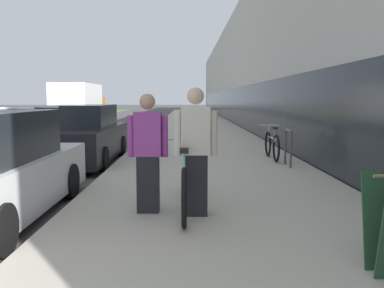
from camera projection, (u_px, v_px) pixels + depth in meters
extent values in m
cube|color=#B2AA99|center=(197.00, 127.00, 24.44)|extent=(4.64, 70.00, 0.16)
cube|color=#BCB7AD|center=(293.00, 73.00, 32.10)|extent=(10.00, 70.00, 7.19)
cube|color=#1E2328|center=(226.00, 104.00, 32.29)|extent=(0.10, 63.00, 2.20)
cube|color=#478438|center=(17.00, 124.00, 28.29)|extent=(5.00, 70.00, 0.03)
torus|color=black|center=(185.00, 172.00, 6.90)|extent=(0.06, 0.74, 0.74)
torus|color=black|center=(184.00, 198.00, 5.11)|extent=(0.06, 0.74, 0.74)
cylinder|color=#7AD1C6|center=(185.00, 167.00, 5.98)|extent=(0.04, 1.53, 0.04)
cylinder|color=#7AD1C6|center=(184.00, 179.00, 5.64)|extent=(0.04, 0.91, 0.34)
cylinder|color=#7AD1C6|center=(184.00, 163.00, 5.39)|extent=(0.03, 0.03, 0.30)
cube|color=black|center=(184.00, 151.00, 5.38)|extent=(0.11, 0.22, 0.05)
cylinder|color=#7AD1C6|center=(185.00, 149.00, 6.72)|extent=(0.03, 0.03, 0.32)
cylinder|color=silver|center=(185.00, 139.00, 6.70)|extent=(0.52, 0.03, 0.03)
cube|color=black|center=(195.00, 185.00, 5.68)|extent=(0.31, 0.23, 0.81)
cube|color=beige|center=(196.00, 131.00, 5.61)|extent=(0.38, 0.23, 0.62)
cylinder|color=beige|center=(177.00, 133.00, 5.61)|extent=(0.10, 0.10, 0.59)
cylinder|color=beige|center=(214.00, 133.00, 5.61)|extent=(0.10, 0.10, 0.59)
sphere|color=beige|center=(196.00, 96.00, 5.56)|extent=(0.22, 0.22, 0.22)
cube|color=black|center=(148.00, 184.00, 5.83)|extent=(0.30, 0.21, 0.78)
cube|color=#933D93|center=(148.00, 134.00, 5.76)|extent=(0.36, 0.21, 0.59)
cylinder|color=#933D93|center=(131.00, 136.00, 5.76)|extent=(0.09, 0.09, 0.56)
cylinder|color=#933D93|center=(165.00, 136.00, 5.76)|extent=(0.09, 0.09, 0.56)
sphere|color=tan|center=(147.00, 102.00, 5.71)|extent=(0.21, 0.21, 0.21)
cylinder|color=#4C4C51|center=(291.00, 150.00, 9.51)|extent=(0.05, 0.05, 0.82)
cylinder|color=#4C4C51|center=(285.00, 147.00, 10.06)|extent=(0.05, 0.05, 0.82)
cylinder|color=#4C4C51|center=(288.00, 131.00, 9.74)|extent=(0.05, 0.55, 0.05)
torus|color=black|center=(268.00, 144.00, 11.47)|extent=(0.06, 0.68, 0.68)
torus|color=black|center=(276.00, 148.00, 10.40)|extent=(0.06, 0.68, 0.68)
cylinder|color=#B7BCC1|center=(272.00, 138.00, 10.91)|extent=(0.04, 0.91, 0.04)
cylinder|color=#B7BCC1|center=(274.00, 143.00, 10.71)|extent=(0.04, 0.55, 0.31)
cylinder|color=#B7BCC1|center=(275.00, 134.00, 10.56)|extent=(0.03, 0.03, 0.28)
cube|color=black|center=(275.00, 128.00, 10.54)|extent=(0.11, 0.22, 0.05)
cylinder|color=#B7BCC1|center=(269.00, 131.00, 11.34)|extent=(0.03, 0.03, 0.29)
cylinder|color=silver|center=(269.00, 125.00, 11.33)|extent=(0.52, 0.03, 0.03)
cylinder|color=black|center=(69.00, 181.00, 7.30)|extent=(0.22, 0.60, 0.60)
cube|color=black|center=(80.00, 142.00, 11.30)|extent=(1.85, 4.64, 0.81)
cube|color=#1E2328|center=(79.00, 116.00, 11.23)|extent=(1.59, 2.32, 0.58)
cylinder|color=black|center=(63.00, 146.00, 12.70)|extent=(0.22, 0.60, 0.60)
cylinder|color=black|center=(121.00, 146.00, 12.72)|extent=(0.22, 0.60, 0.60)
cylinder|color=black|center=(28.00, 159.00, 9.94)|extent=(0.22, 0.60, 0.60)
cylinder|color=black|center=(102.00, 159.00, 9.96)|extent=(0.22, 0.60, 0.60)
cube|color=orange|center=(89.00, 108.00, 30.05)|extent=(1.98, 1.65, 1.55)
cube|color=white|center=(77.00, 103.00, 26.73)|extent=(2.15, 4.94, 2.38)
cylinder|color=black|center=(74.00, 117.00, 29.67)|extent=(0.28, 0.84, 0.84)
cylinder|color=black|center=(102.00, 117.00, 29.69)|extent=(0.28, 0.84, 0.84)
cylinder|color=black|center=(57.00, 120.00, 25.84)|extent=(0.28, 0.84, 0.84)
cylinder|color=black|center=(90.00, 120.00, 25.86)|extent=(0.28, 0.84, 0.84)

